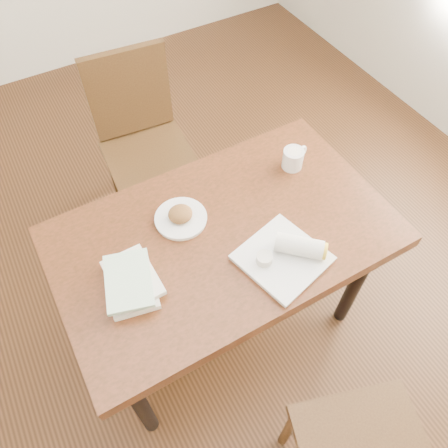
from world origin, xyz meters
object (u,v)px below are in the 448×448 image
table (224,245)px  plate_burrito (288,254)px  chair_far (142,135)px  plate_scone (181,217)px  coffee_mug (294,158)px  book_stack (131,281)px

table → plate_burrito: size_ratio=3.82×
chair_far → plate_burrito: size_ratio=2.96×
plate_scone → plate_burrito: plate_burrito is taller
chair_far → coffee_mug: 0.84m
chair_far → plate_scone: size_ratio=4.89×
coffee_mug → book_stack: 0.81m
plate_scone → plate_burrito: 0.42m
plate_scone → chair_far: bearing=80.7°
plate_scone → book_stack: 0.31m
plate_burrito → chair_far: bearing=96.9°
table → plate_burrito: plate_burrito is taller
table → chair_far: bearing=89.6°
book_stack → plate_scone: bearing=32.3°
chair_far → book_stack: size_ratio=3.78×
coffee_mug → table: bearing=-159.5°
table → coffee_mug: size_ratio=10.01×
table → plate_burrito: (0.14, -0.21, 0.11)m
table → book_stack: bearing=-173.9°
chair_far → book_stack: chair_far is taller
table → book_stack: size_ratio=4.89×
table → book_stack: (-0.38, -0.04, 0.12)m
plate_burrito → coffee_mug: bearing=52.8°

